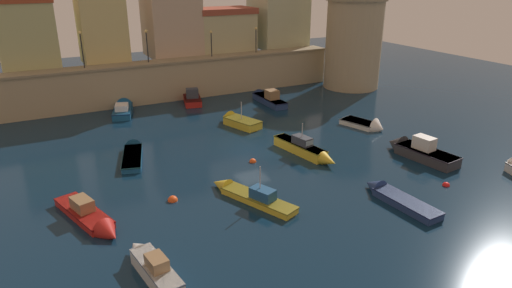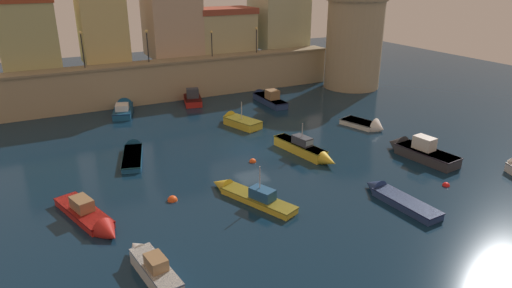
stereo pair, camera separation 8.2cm
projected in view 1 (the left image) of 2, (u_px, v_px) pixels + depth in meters
ground_plane at (252, 150)px, 37.65m from camera, size 105.66×105.66×0.00m
quay_wall at (178, 79)px, 52.37m from camera, size 39.82×2.71×4.50m
old_town_backdrop at (177, 21)px, 54.12m from camera, size 36.98×6.21×9.62m
fortress_tower at (354, 41)px, 56.11m from camera, size 7.44×7.44×11.45m
quay_lamp_0 at (81, 44)px, 46.33m from camera, size 0.32×0.32×3.77m
quay_lamp_1 at (147, 41)px, 49.33m from camera, size 0.32×0.32×3.51m
quay_lamp_2 at (211, 39)px, 52.73m from camera, size 0.32×0.32×3.00m
quay_lamp_3 at (256, 35)px, 55.28m from camera, size 0.32×0.32×3.08m
moored_boat_0 at (237, 121)px, 43.76m from camera, size 3.02×5.01×2.84m
moored_boat_1 at (393, 196)px, 29.45m from camera, size 1.69×5.98×1.32m
moored_boat_2 at (417, 150)px, 36.29m from camera, size 2.51×6.42×2.31m
moored_boat_3 at (368, 125)px, 42.89m from camera, size 3.01×4.70×1.77m
moored_boat_4 at (92, 218)px, 26.74m from camera, size 3.28×6.77×1.66m
moored_boat_5 at (192, 97)px, 51.41m from camera, size 2.96×5.27×2.26m
moored_boat_6 at (133, 152)px, 36.70m from camera, size 3.07×6.61×1.34m
moored_boat_7 at (266, 98)px, 51.28m from camera, size 1.62×7.08×2.06m
moored_boat_8 at (247, 194)px, 29.61m from camera, size 3.71×6.87×3.00m
moored_boat_9 at (306, 149)px, 36.48m from camera, size 2.18×6.85×2.76m
moored_boat_10 at (152, 266)px, 22.14m from camera, size 1.75×5.27×1.53m
moored_boat_11 at (123, 108)px, 47.71m from camera, size 3.34×6.20×1.76m
mooring_buoy_0 at (253, 162)px, 35.41m from camera, size 0.55×0.55×0.55m
mooring_buoy_1 at (446, 186)px, 31.53m from camera, size 0.51×0.51×0.51m
mooring_buoy_2 at (173, 201)px, 29.48m from camera, size 0.67×0.67×0.67m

